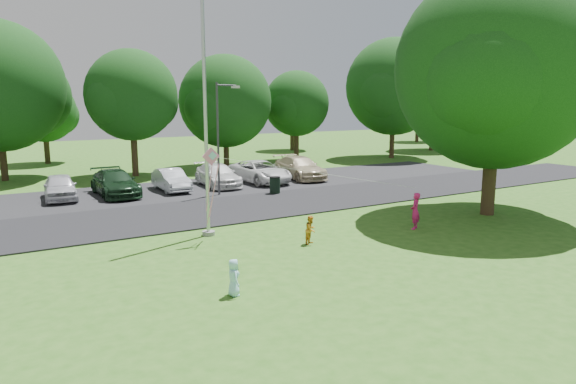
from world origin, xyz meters
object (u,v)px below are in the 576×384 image
trash_can (275,185)px  big_tree (497,73)px  child_yellow (311,230)px  child_blue (234,277)px  woman (415,211)px  flagpole (206,129)px  street_lamp (221,128)px  kite (217,168)px

trash_can → big_tree: 12.81m
child_yellow → child_blue: size_ratio=1.04×
big_tree → woman: 7.45m
big_tree → child_yellow: 11.39m
child_blue → big_tree: bearing=-69.7°
child_blue → flagpole: bearing=-8.2°
flagpole → street_lamp: (4.07, 7.78, -0.42)m
street_lamp → big_tree: size_ratio=0.56×
street_lamp → woman: size_ratio=4.10×
kite → child_blue: bearing=-105.5°
street_lamp → child_blue: (-5.96, -14.09, -3.23)m
big_tree → woman: big_tree is taller
flagpole → big_tree: 13.13m
trash_can → big_tree: big_tree is taller
street_lamp → kite: 9.65m
child_blue → kite: bearing=-11.0°
flagpole → kite: bearing=-89.4°
big_tree → child_blue: 15.85m
child_yellow → trash_can: bearing=36.8°
woman → kite: bearing=-51.4°
child_yellow → kite: (-2.75, 2.20, 2.25)m
flagpole → kite: (0.01, -0.92, -1.38)m
flagpole → kite: flagpole is taller
big_tree → kite: size_ratio=1.36×
flagpole → trash_can: flagpole is taller
trash_can → kite: (-6.73, -7.40, 2.28)m
big_tree → woman: size_ratio=7.35×
big_tree → kite: big_tree is taller
big_tree → child_blue: big_tree is taller
trash_can → child_blue: child_blue is taller
big_tree → woman: bearing=-177.7°
kite → trash_can: bearing=51.6°
woman → child_blue: (-9.56, -2.82, -0.25)m
street_lamp → child_yellow: 11.44m
street_lamp → trash_can: bearing=-46.4°
woman → child_blue: size_ratio=1.48×
big_tree → kite: 13.23m
big_tree → kite: (-12.50, 2.38, -3.64)m
flagpole → woman: flagpole is taller
trash_can → big_tree: size_ratio=0.09×
woman → street_lamp: bearing=-105.1°
street_lamp → woman: (3.60, -11.28, -2.98)m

